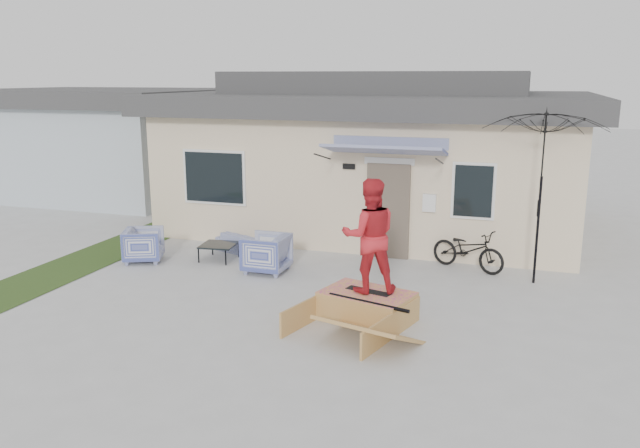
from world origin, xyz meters
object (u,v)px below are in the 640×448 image
(coffee_table, at_px, (219,252))
(skate_ramp, at_px, (367,306))
(bicycle, at_px, (468,245))
(skateboard, at_px, (369,290))
(skater, at_px, (370,234))
(patio_umbrella, at_px, (540,195))
(armchair_left, at_px, (144,243))
(loveseat, at_px, (248,240))
(armchair_right, at_px, (266,251))

(coffee_table, distance_m, skate_ramp, 4.64)
(bicycle, bearing_deg, skateboard, -177.61)
(skater, bearing_deg, patio_umbrella, -153.70)
(armchair_left, bearing_deg, skateboard, -131.63)
(skateboard, bearing_deg, coffee_table, 164.03)
(skateboard, bearing_deg, armchair_left, 177.01)
(armchair_left, bearing_deg, bicycle, -100.31)
(loveseat, xyz_separation_m, coffee_table, (-0.38, -0.70, -0.12))
(loveseat, xyz_separation_m, skateboard, (3.58, -3.11, 0.20))
(skate_ramp, bearing_deg, coffee_table, 163.79)
(skater, bearing_deg, coffee_table, -52.59)
(loveseat, bearing_deg, armchair_right, 149.71)
(patio_umbrella, bearing_deg, bicycle, 159.16)
(coffee_table, relative_size, skateboard, 0.93)
(armchair_right, distance_m, skate_ramp, 3.27)
(armchair_right, xyz_separation_m, skater, (2.63, -1.91, 1.02))
(armchair_left, height_order, bicycle, bicycle)
(skate_ramp, bearing_deg, loveseat, 154.14)
(skate_ramp, xyz_separation_m, skater, (0.01, 0.05, 1.22))
(loveseat, xyz_separation_m, armchair_left, (-1.88, -1.30, 0.10))
(bicycle, height_order, skate_ramp, bicycle)
(armchair_right, bearing_deg, loveseat, -141.25)
(skate_ramp, relative_size, skateboard, 2.44)
(skate_ramp, bearing_deg, armchair_left, 176.86)
(armchair_right, height_order, skater, skater)
(loveseat, distance_m, skate_ramp, 4.76)
(bicycle, height_order, skateboard, bicycle)
(coffee_table, distance_m, skater, 4.80)
(patio_umbrella, bearing_deg, coffee_table, -176.03)
(skateboard, bearing_deg, skate_ramp, -90.32)
(bicycle, bearing_deg, coffee_table, 123.80)
(armchair_left, bearing_deg, patio_umbrella, -105.85)
(loveseat, height_order, bicycle, bicycle)
(loveseat, height_order, armchair_right, armchair_right)
(armchair_left, relative_size, skate_ramp, 0.43)
(loveseat, height_order, skate_ramp, loveseat)
(patio_umbrella, height_order, skate_ramp, patio_umbrella)
(armchair_right, height_order, patio_umbrella, patio_umbrella)
(skater, bearing_deg, skateboard, 180.00)
(bicycle, xyz_separation_m, skateboard, (-1.30, -3.36, -0.02))
(skateboard, bearing_deg, bicycle, 84.25)
(armchair_left, distance_m, bicycle, 6.93)
(armchair_left, bearing_deg, skater, -131.63)
(armchair_left, xyz_separation_m, skater, (5.45, -1.80, 1.05))
(armchair_left, distance_m, skate_ramp, 5.75)
(armchair_left, height_order, patio_umbrella, patio_umbrella)
(bicycle, bearing_deg, armchair_left, 126.48)
(loveseat, relative_size, armchair_left, 1.91)
(armchair_right, bearing_deg, skateboard, 54.14)
(skate_ramp, distance_m, skater, 1.22)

